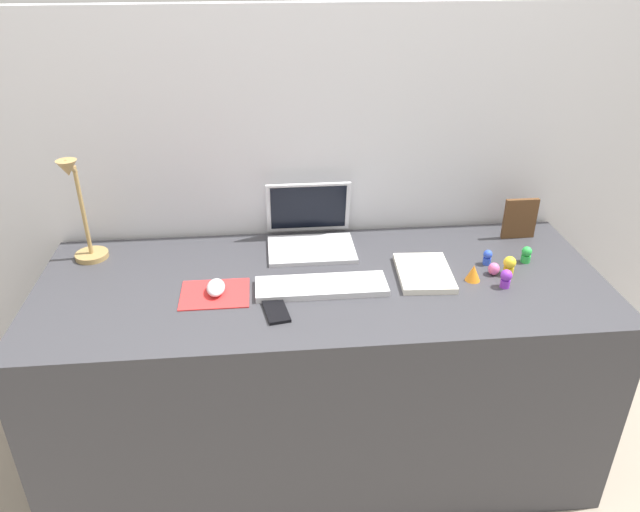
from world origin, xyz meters
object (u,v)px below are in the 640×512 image
(toy_figurine_green, at_px, (526,254))
(picture_frame, at_px, (520,219))
(notebook_pad, at_px, (424,272))
(toy_figurine_pink, at_px, (494,269))
(cell_phone, at_px, (276,311))
(mouse, at_px, (216,287))
(toy_figurine_purple, at_px, (506,278))
(toy_figurine_orange, at_px, (473,273))
(desk_lamp, at_px, (81,213))
(toy_figurine_yellow, at_px, (509,265))
(keyboard, at_px, (321,286))
(laptop, at_px, (310,230))
(toy_figurine_blue, at_px, (487,257))

(toy_figurine_green, bearing_deg, picture_frame, 76.74)
(notebook_pad, xyz_separation_m, toy_figurine_green, (0.36, 0.05, 0.02))
(toy_figurine_pink, bearing_deg, notebook_pad, 175.22)
(notebook_pad, height_order, toy_figurine_green, toy_figurine_green)
(cell_phone, distance_m, toy_figurine_pink, 0.73)
(mouse, xyz_separation_m, toy_figurine_purple, (0.90, -0.05, 0.01))
(toy_figurine_orange, xyz_separation_m, toy_figurine_pink, (0.08, 0.03, -0.01))
(desk_lamp, distance_m, toy_figurine_yellow, 1.40)
(notebook_pad, distance_m, toy_figurine_orange, 0.16)
(keyboard, height_order, toy_figurine_orange, toy_figurine_orange)
(laptop, relative_size, cell_phone, 2.34)
(picture_frame, distance_m, toy_figurine_orange, 0.39)
(mouse, distance_m, desk_lamp, 0.53)
(toy_figurine_purple, bearing_deg, toy_figurine_yellow, 62.43)
(keyboard, height_order, toy_figurine_yellow, toy_figurine_yellow)
(keyboard, bearing_deg, toy_figurine_purple, -4.21)
(toy_figurine_orange, bearing_deg, laptop, 148.64)
(cell_phone, xyz_separation_m, toy_figurine_blue, (0.71, 0.22, 0.02))
(keyboard, xyz_separation_m, toy_figurine_purple, (0.58, -0.04, 0.02))
(desk_lamp, distance_m, toy_figurine_pink, 1.36)
(mouse, height_order, toy_figurine_green, toy_figurine_green)
(desk_lamp, distance_m, toy_figurine_blue, 1.35)
(cell_phone, xyz_separation_m, toy_figurine_pink, (0.71, 0.15, 0.02))
(toy_figurine_orange, bearing_deg, keyboard, -179.04)
(toy_figurine_yellow, bearing_deg, toy_figurine_orange, -168.24)
(picture_frame, bearing_deg, desk_lamp, -178.61)
(mouse, height_order, notebook_pad, mouse)
(mouse, xyz_separation_m, toy_figurine_orange, (0.81, 0.00, 0.01))
(notebook_pad, bearing_deg, picture_frame, 33.68)
(picture_frame, distance_m, toy_figurine_blue, 0.26)
(toy_figurine_orange, height_order, toy_figurine_yellow, toy_figurine_yellow)
(keyboard, height_order, toy_figurine_pink, toy_figurine_pink)
(desk_lamp, bearing_deg, notebook_pad, -10.22)
(keyboard, relative_size, notebook_pad, 1.71)
(cell_phone, distance_m, toy_figurine_purple, 0.73)
(toy_figurine_green, bearing_deg, toy_figurine_orange, -154.98)
(keyboard, xyz_separation_m, toy_figurine_blue, (0.57, 0.11, 0.02))
(toy_figurine_pink, bearing_deg, desk_lamp, 170.70)
(cell_phone, height_order, toy_figurine_blue, toy_figurine_blue)
(picture_frame, height_order, toy_figurine_blue, picture_frame)
(keyboard, distance_m, toy_figurine_green, 0.71)
(laptop, height_order, mouse, laptop)
(notebook_pad, relative_size, toy_figurine_blue, 4.58)
(keyboard, relative_size, toy_figurine_yellow, 6.43)
(toy_figurine_orange, xyz_separation_m, toy_figurine_purple, (0.09, -0.05, 0.01))
(laptop, relative_size, toy_figurine_blue, 5.73)
(desk_lamp, relative_size, toy_figurine_yellow, 5.87)
(desk_lamp, xyz_separation_m, toy_figurine_yellow, (1.38, -0.22, -0.14))
(toy_figurine_purple, bearing_deg, toy_figurine_blue, 92.64)
(notebook_pad, distance_m, toy_figurine_yellow, 0.28)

